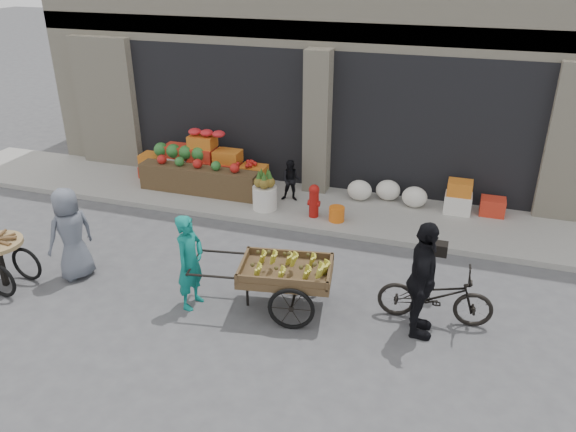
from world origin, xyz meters
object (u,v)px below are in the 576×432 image
(fire_hydrant, at_px, (314,199))
(orange_bucket, at_px, (337,214))
(banana_cart, at_px, (282,269))
(cyclist, at_px, (422,281))
(seated_person, at_px, (291,181))
(bicycle, at_px, (435,295))
(pineapple_bin, at_px, (265,198))
(vendor_woman, at_px, (190,262))
(vendor_grey, at_px, (71,234))

(fire_hydrant, relative_size, orange_bucket, 2.22)
(fire_hydrant, xyz_separation_m, banana_cart, (0.39, -3.17, 0.23))
(fire_hydrant, xyz_separation_m, cyclist, (2.47, -3.14, 0.41))
(orange_bucket, height_order, seated_person, seated_person)
(orange_bucket, xyz_separation_m, seated_person, (-1.20, 0.70, 0.31))
(bicycle, relative_size, cyclist, 0.94)
(fire_hydrant, xyz_separation_m, seated_person, (-0.70, 0.65, 0.08))
(pineapple_bin, distance_m, fire_hydrant, 1.11)
(seated_person, distance_m, banana_cart, 3.98)
(fire_hydrant, bearing_deg, cyclist, -51.78)
(bicycle, xyz_separation_m, cyclist, (-0.20, -0.40, 0.46))
(seated_person, relative_size, vendor_woman, 0.59)
(bicycle, bearing_deg, pineapple_bin, 49.35)
(bicycle, bearing_deg, seated_person, 40.69)
(pineapple_bin, distance_m, orange_bucket, 1.61)
(orange_bucket, height_order, bicycle, bicycle)
(pineapple_bin, distance_m, bicycle, 4.70)
(fire_hydrant, bearing_deg, vendor_woman, -106.10)
(fire_hydrant, relative_size, vendor_grey, 0.43)
(vendor_grey, bearing_deg, vendor_woman, 110.47)
(pineapple_bin, xyz_separation_m, orange_bucket, (1.60, -0.10, -0.10))
(orange_bucket, relative_size, vendor_grey, 0.20)
(orange_bucket, bearing_deg, vendor_grey, -139.22)
(fire_hydrant, distance_m, vendor_grey, 4.74)
(seated_person, bearing_deg, fire_hydrant, -52.88)
(banana_cart, relative_size, vendor_grey, 1.54)
(banana_cart, bearing_deg, orange_bucket, 78.41)
(seated_person, bearing_deg, vendor_woman, -104.31)
(pineapple_bin, distance_m, seated_person, 0.75)
(orange_bucket, distance_m, cyclist, 3.72)
(fire_hydrant, xyz_separation_m, vendor_woman, (-1.01, -3.51, 0.28))
(vendor_woman, relative_size, vendor_grey, 0.96)
(fire_hydrant, bearing_deg, pineapple_bin, 177.40)
(pineapple_bin, bearing_deg, seated_person, 56.31)
(fire_hydrant, relative_size, cyclist, 0.39)
(pineapple_bin, height_order, vendor_grey, vendor_grey)
(bicycle, bearing_deg, vendor_woman, 97.64)
(seated_person, bearing_deg, banana_cart, -84.15)
(vendor_woman, height_order, vendor_grey, vendor_grey)
(fire_hydrant, distance_m, banana_cart, 3.20)
(fire_hydrant, bearing_deg, bicycle, -45.72)
(fire_hydrant, height_order, orange_bucket, fire_hydrant)
(seated_person, relative_size, bicycle, 0.54)
(fire_hydrant, height_order, cyclist, cyclist)
(cyclist, bearing_deg, vendor_grey, 87.92)
(bicycle, bearing_deg, vendor_grey, 91.64)
(orange_bucket, distance_m, seated_person, 1.42)
(vendor_grey, distance_m, bicycle, 6.05)
(vendor_woman, xyz_separation_m, cyclist, (3.49, 0.37, 0.12))
(seated_person, relative_size, vendor_grey, 0.57)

